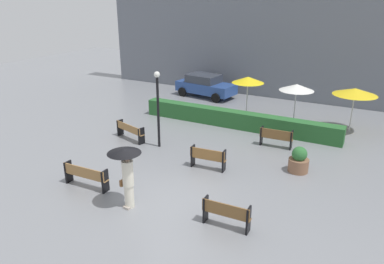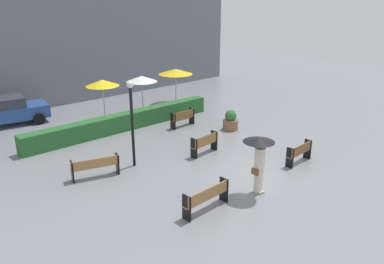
# 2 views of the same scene
# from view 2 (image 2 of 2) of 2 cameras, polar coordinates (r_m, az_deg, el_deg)

# --- Properties ---
(ground_plane) EXTENTS (60.00, 60.00, 0.00)m
(ground_plane) POSITION_cam_2_polar(r_m,az_deg,el_deg) (15.27, 9.12, -6.85)
(ground_plane) COLOR gray
(bench_near_left) EXTENTS (1.90, 0.43, 0.87)m
(bench_near_left) POSITION_cam_2_polar(r_m,az_deg,el_deg) (12.71, 2.27, -9.67)
(bench_near_left) COLOR #9E7242
(bench_near_left) RESTS_ON ground
(bench_near_right) EXTENTS (1.55, 0.39, 0.88)m
(bench_near_right) POSITION_cam_2_polar(r_m,az_deg,el_deg) (16.85, 15.88, -2.88)
(bench_near_right) COLOR brown
(bench_near_right) RESTS_ON ground
(bench_back_row) EXTENTS (1.56, 0.45, 0.90)m
(bench_back_row) POSITION_cam_2_polar(r_m,az_deg,el_deg) (20.88, -1.35, 2.21)
(bench_back_row) COLOR brown
(bench_back_row) RESTS_ON ground
(bench_far_left) EXTENTS (1.90, 0.87, 0.83)m
(bench_far_left) POSITION_cam_2_polar(r_m,az_deg,el_deg) (15.40, -14.29, -4.93)
(bench_far_left) COLOR #9E7242
(bench_far_left) RESTS_ON ground
(bench_mid_center) EXTENTS (1.52, 0.49, 0.91)m
(bench_mid_center) POSITION_cam_2_polar(r_m,az_deg,el_deg) (17.16, 1.95, -1.65)
(bench_mid_center) COLOR olive
(bench_mid_center) RESTS_ON ground
(pedestrian_with_umbrella) EXTENTS (1.13, 1.13, 2.14)m
(pedestrian_with_umbrella) POSITION_cam_2_polar(r_m,az_deg,el_deg) (13.63, 10.03, -3.47)
(pedestrian_with_umbrella) COLOR silver
(pedestrian_with_umbrella) RESTS_ON ground
(planter_pot) EXTENTS (0.82, 0.82, 1.09)m
(planter_pot) POSITION_cam_2_polar(r_m,az_deg,el_deg) (20.49, 5.80, 1.63)
(planter_pot) COLOR brown
(planter_pot) RESTS_ON ground
(lamp_post) EXTENTS (0.28, 0.28, 3.63)m
(lamp_post) POSITION_cam_2_polar(r_m,az_deg,el_deg) (15.58, -9.03, 2.57)
(lamp_post) COLOR black
(lamp_post) RESTS_ON ground
(patio_umbrella_yellow) EXTENTS (1.84, 1.84, 2.46)m
(patio_umbrella_yellow) POSITION_cam_2_polar(r_m,az_deg,el_deg) (21.75, -13.29, 7.17)
(patio_umbrella_yellow) COLOR silver
(patio_umbrella_yellow) RESTS_ON ground
(patio_umbrella_white) EXTENTS (1.87, 1.87, 2.29)m
(patio_umbrella_white) POSITION_cam_2_polar(r_m,az_deg,el_deg) (23.33, -7.56, 7.91)
(patio_umbrella_white) COLOR silver
(patio_umbrella_white) RESTS_ON ground
(patio_umbrella_yellow_far) EXTENTS (2.23, 2.23, 2.33)m
(patio_umbrella_yellow_far) POSITION_cam_2_polar(r_m,az_deg,el_deg) (25.29, -2.48, 9.05)
(patio_umbrella_yellow_far) COLOR silver
(patio_umbrella_yellow_far) RESTS_ON ground
(hedge_strip) EXTENTS (11.08, 0.70, 0.91)m
(hedge_strip) POSITION_cam_2_polar(r_m,az_deg,el_deg) (20.70, -10.07, 1.56)
(hedge_strip) COLOR #28602D
(hedge_strip) RESTS_ON ground
(building_facade) EXTENTS (28.00, 1.20, 9.22)m
(building_facade) POSITION_cam_2_polar(r_m,az_deg,el_deg) (26.81, -18.61, 13.98)
(building_facade) COLOR slate
(building_facade) RESTS_ON ground
(parked_car) EXTENTS (4.41, 2.45, 1.57)m
(parked_car) POSITION_cam_2_polar(r_m,az_deg,el_deg) (23.45, -26.08, 2.89)
(parked_car) COLOR #28478C
(parked_car) RESTS_ON ground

